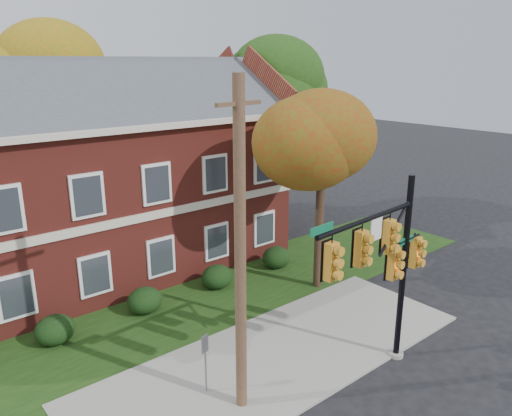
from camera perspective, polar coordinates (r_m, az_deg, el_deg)
ground at (r=17.02m, az=5.04°, el=-18.02°), size 120.00×120.00×0.00m
sidewalk at (r=17.60m, az=2.66°, el=-16.53°), size 14.00×5.00×0.08m
grass_strip at (r=21.05m, az=-6.71°, el=-10.76°), size 30.00×6.00×0.04m
apartment_building at (r=23.66m, az=-19.20°, el=4.30°), size 18.80×8.80×9.74m
hedge_left at (r=19.40m, az=-22.01°, el=-12.79°), size 1.40×1.26×1.05m
hedge_center at (r=20.50m, az=-12.60°, el=-10.27°), size 1.40×1.26×1.05m
hedge_right at (r=22.11m, az=-4.48°, el=-7.85°), size 1.40×1.26×1.05m
hedge_far_right at (r=24.12m, az=2.34°, el=-5.66°), size 1.40×1.26×1.05m
tree_near_right at (r=20.70m, az=8.32°, el=8.13°), size 4.50×4.25×8.58m
tree_right_rear at (r=29.80m, az=0.78°, el=13.65°), size 6.30×5.95×10.62m
tree_far_rear at (r=31.07m, az=-22.91°, el=13.85°), size 6.84×6.46×11.52m
traffic_signal at (r=15.63m, az=14.64°, el=-5.55°), size 5.63×0.69×6.29m
utility_pole at (r=13.20m, az=-1.81°, el=-5.22°), size 1.46×0.34×9.36m
sign_post at (r=15.36m, az=-5.83°, el=-16.31°), size 0.28×0.12×1.96m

